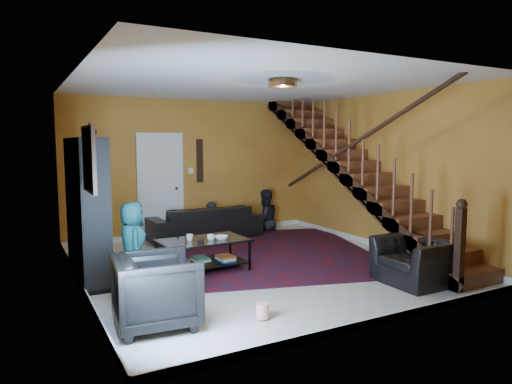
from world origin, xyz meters
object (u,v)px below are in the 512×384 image
sofa (205,222)px  armchair_left (157,290)px  coffee_table (203,253)px  bookshelf (87,211)px  armchair_right (415,261)px

sofa → armchair_left: armchair_left is taller
armchair_left → coffee_table: size_ratio=0.64×
bookshelf → armchair_right: bookshelf is taller
sofa → armchair_right: 4.39m
bookshelf → sofa: 3.07m
sofa → armchair_left: 4.47m
sofa → armchair_right: bearing=109.6°
sofa → coffee_table: bearing=68.1°
sofa → coffee_table: 2.43m
armchair_left → armchair_right: armchair_left is taller
sofa → armchair_left: size_ratio=2.64×
armchair_right → armchair_left: bearing=-93.1°
bookshelf → sofa: size_ratio=0.89×
sofa → armchair_right: size_ratio=2.36×
armchair_right → coffee_table: 3.04m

